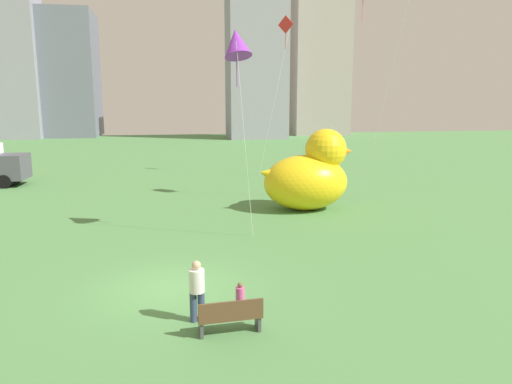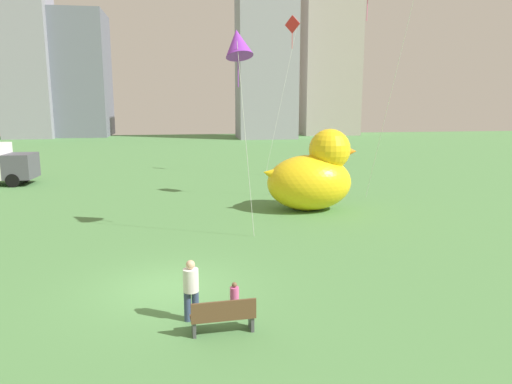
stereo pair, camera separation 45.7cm
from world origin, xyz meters
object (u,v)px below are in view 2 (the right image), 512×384
park_bench (223,316)px  person_adult (191,288)px  kite_red (291,32)px  giant_inflatable_duck (313,176)px  kite_purple (238,43)px  person_child (234,298)px

park_bench → person_adult: bearing=131.2°
person_adult → kite_red: size_ratio=0.14×
giant_inflatable_duck → kite_red: 14.55m
park_bench → kite_purple: (1.49, 8.55, 7.42)m
kite_purple → kite_red: bearing=69.6°
person_adult → giant_inflatable_duck: (6.69, 12.14, 0.90)m
park_bench → kite_red: kite_red is taller
kite_purple → person_adult: bearing=-106.2°
kite_red → kite_purple: kite_red is taller
person_adult → giant_inflatable_duck: 13.89m
person_child → giant_inflatable_duck: 13.39m
park_bench → kite_red: 27.52m
kite_red → kite_purple: size_ratio=1.37×
kite_purple → person_child: bearing=-98.2°
kite_red → kite_purple: 17.22m
person_child → park_bench: bearing=-113.5°
giant_inflatable_duck → person_adult: bearing=-118.8°
giant_inflatable_duck → kite_purple: 8.75m
person_child → giant_inflatable_duck: (5.56, 12.12, 1.27)m
giant_inflatable_duck → kite_purple: kite_purple is taller
kite_red → park_bench: bearing=-106.8°
person_adult → person_child: 1.19m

